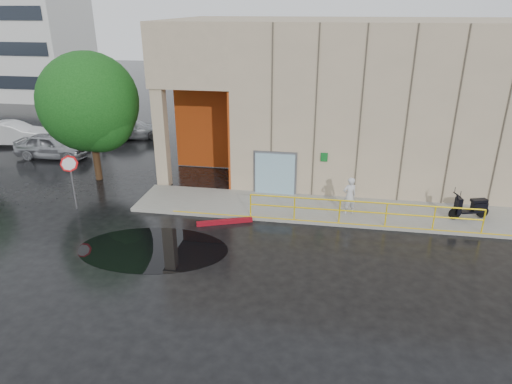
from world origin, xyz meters
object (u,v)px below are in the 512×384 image
Objects in this scene: person at (349,196)px; car_c at (132,129)px; stop_sign at (70,170)px; car_a at (52,146)px; tree_near at (91,106)px; car_b at (13,134)px; scooter at (471,201)px; red_curb at (225,222)px.

person reaches higher than car_c.
stop_sign is 0.58× the size of car_a.
tree_near reaches higher than stop_sign.
car_b reaches higher than car_c.
car_b is at bearing 62.69° from car_a.
car_b is 1.02× the size of car_c.
scooter is at bearing -116.16° from car_b.
person reaches higher than scooter.
stop_sign is 4.32m from tree_near.
stop_sign is 1.07× the size of red_curb.
car_b is (-26.86, 7.29, -0.17)m from scooter.
car_a is at bearing 111.03° from stop_sign.
scooter is 0.72× the size of stop_sign.
car_a is at bearing -127.95° from car_b.
tree_near is (-7.75, 4.12, 3.86)m from red_curb.
tree_near is (-0.67, 3.73, 2.08)m from stop_sign.
car_b is at bearing 149.64° from tree_near.
red_curb is at bearing -160.98° from car_c.
red_curb is (7.08, -0.39, -1.78)m from stop_sign.
scooter reaches higher than red_curb.
person is at bearing 166.96° from scooter.
red_curb is 0.52× the size of car_c.
car_a is 0.96× the size of car_c.
car_a is 4.65m from car_b.
car_c is 0.69× the size of tree_near.
car_a reaches higher than car_c.
scooter is at bearing -136.01° from car_c.
person is 5.12m from scooter.
red_curb is 15.35m from car_c.
scooter is 27.83m from car_b.
tree_near reaches higher than scooter.
red_curb is at bearing -20.24° from stop_sign.
tree_near reaches higher than car_b.
car_b reaches higher than red_curb.
person is 0.25× the size of tree_near.
red_curb is at bearing -27.99° from tree_near.
scooter is 18.45m from tree_near.
red_curb is 9.59m from tree_near.
scooter is at bearing -103.18° from car_a.
tree_near reaches higher than person.
stop_sign reaches higher than red_curb.
car_a is at bearing 150.00° from red_curb.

